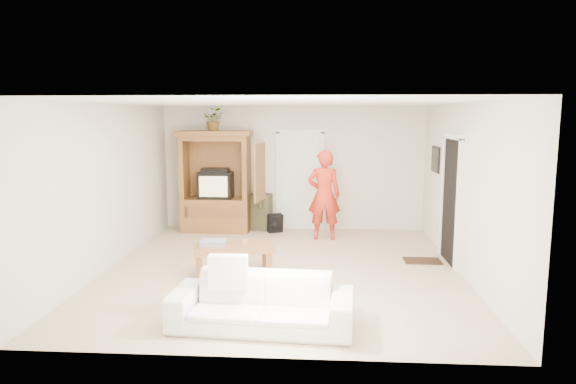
# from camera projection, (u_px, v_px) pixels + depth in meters

# --- Properties ---
(floor) EXTENTS (6.00, 6.00, 0.00)m
(floor) POSITION_uv_depth(u_px,v_px,m) (282.00, 269.00, 8.12)
(floor) COLOR tan
(floor) RESTS_ON ground
(ceiling) EXTENTS (6.00, 6.00, 0.00)m
(ceiling) POSITION_uv_depth(u_px,v_px,m) (282.00, 103.00, 7.73)
(ceiling) COLOR white
(ceiling) RESTS_ON floor
(wall_back) EXTENTS (5.50, 0.00, 5.50)m
(wall_back) POSITION_uv_depth(u_px,v_px,m) (293.00, 168.00, 10.88)
(wall_back) COLOR silver
(wall_back) RESTS_ON floor
(wall_front) EXTENTS (5.50, 0.00, 5.50)m
(wall_front) POSITION_uv_depth(u_px,v_px,m) (259.00, 232.00, 4.96)
(wall_front) COLOR silver
(wall_front) RESTS_ON floor
(wall_left) EXTENTS (0.00, 6.00, 6.00)m
(wall_left) POSITION_uv_depth(u_px,v_px,m) (109.00, 187.00, 8.10)
(wall_left) COLOR silver
(wall_left) RESTS_ON floor
(wall_right) EXTENTS (0.00, 6.00, 6.00)m
(wall_right) POSITION_uv_depth(u_px,v_px,m) (464.00, 190.00, 7.75)
(wall_right) COLOR silver
(wall_right) RESTS_ON floor
(armoire) EXTENTS (1.82, 1.14, 2.10)m
(armoire) POSITION_uv_depth(u_px,v_px,m) (217.00, 188.00, 10.71)
(armoire) COLOR #96592E
(armoire) RESTS_ON floor
(door_back) EXTENTS (0.85, 0.05, 2.04)m
(door_back) POSITION_uv_depth(u_px,v_px,m) (300.00, 182.00, 10.89)
(door_back) COLOR white
(door_back) RESTS_ON floor
(doorway_right) EXTENTS (0.05, 0.90, 2.04)m
(doorway_right) POSITION_uv_depth(u_px,v_px,m) (451.00, 201.00, 8.38)
(doorway_right) COLOR black
(doorway_right) RESTS_ON floor
(framed_picture) EXTENTS (0.03, 0.60, 0.48)m
(framed_picture) POSITION_uv_depth(u_px,v_px,m) (436.00, 159.00, 9.58)
(framed_picture) COLOR black
(framed_picture) RESTS_ON wall_right
(doormat) EXTENTS (0.60, 0.40, 0.02)m
(doormat) POSITION_uv_depth(u_px,v_px,m) (422.00, 261.00, 8.56)
(doormat) COLOR #382316
(doormat) RESTS_ON floor
(plant) EXTENTS (0.44, 0.39, 0.46)m
(plant) POSITION_uv_depth(u_px,v_px,m) (214.00, 119.00, 10.47)
(plant) COLOR #4C7238
(plant) RESTS_ON armoire
(man) EXTENTS (0.65, 0.44, 1.76)m
(man) POSITION_uv_depth(u_px,v_px,m) (324.00, 195.00, 9.99)
(man) COLOR red
(man) RESTS_ON floor
(sofa) EXTENTS (2.12, 0.95, 0.60)m
(sofa) POSITION_uv_depth(u_px,v_px,m) (262.00, 302.00, 5.85)
(sofa) COLOR white
(sofa) RESTS_ON floor
(coffee_table) EXTENTS (1.33, 0.95, 0.45)m
(coffee_table) POSITION_uv_depth(u_px,v_px,m) (233.00, 249.00, 7.82)
(coffee_table) COLOR #996435
(coffee_table) RESTS_ON floor
(towel) EXTENTS (0.40, 0.31, 0.08)m
(towel) POSITION_uv_depth(u_px,v_px,m) (213.00, 243.00, 7.82)
(towel) COLOR #D24687
(towel) RESTS_ON coffee_table
(candle) EXTENTS (0.08, 0.08, 0.10)m
(candle) POSITION_uv_depth(u_px,v_px,m) (244.00, 242.00, 7.85)
(candle) COLOR tan
(candle) RESTS_ON coffee_table
(backpack_black) EXTENTS (0.35, 0.28, 0.37)m
(backpack_black) POSITION_uv_depth(u_px,v_px,m) (275.00, 224.00, 10.65)
(backpack_black) COLOR black
(backpack_black) RESTS_ON floor
(backpack_olive) EXTENTS (0.46, 0.38, 0.77)m
(backpack_olive) POSITION_uv_depth(u_px,v_px,m) (261.00, 212.00, 10.87)
(backpack_olive) COLOR #47442B
(backpack_olive) RESTS_ON floor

